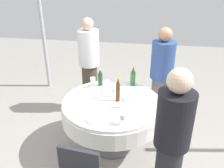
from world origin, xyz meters
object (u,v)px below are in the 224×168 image
object	(u,v)px
wine_glass_far	(93,80)
wine_glass_right	(114,90)
dining_table	(112,111)
wine_glass_rear	(124,100)
bottle_brown_north	(118,90)
plate_south	(139,93)
person_north	(171,141)
wine_glass_south	(101,92)
bottle_dark_green_mid	(100,78)
wine_glass_outer	(123,117)
person_inner	(89,65)
bottle_green_inner	(133,77)
plate_near	(96,119)
person_mid	(161,77)

from	to	relation	value
wine_glass_far	wine_glass_right	bearing A→B (deg)	145.57
dining_table	wine_glass_rear	distance (m)	0.34
bottle_brown_north	plate_south	size ratio (longest dim) A/B	1.39
bottle_brown_north	person_north	distance (m)	1.04
bottle_brown_north	wine_glass_rear	bearing A→B (deg)	120.97
wine_glass_south	wine_glass_rear	bearing A→B (deg)	150.30
bottle_brown_north	bottle_dark_green_mid	distance (m)	0.52
wine_glass_far	wine_glass_outer	xyz separation A→B (m)	(-0.52, 0.84, -0.01)
wine_glass_outer	plate_south	distance (m)	0.76
person_north	person_inner	xyz separation A→B (m)	(1.22, -1.75, 0.01)
dining_table	bottle_green_inner	size ratio (longest dim) A/B	4.58
plate_near	bottle_dark_green_mid	bearing A→B (deg)	-82.18
wine_glass_outer	wine_glass_far	bearing A→B (deg)	-58.05
bottle_dark_green_mid	plate_near	bearing A→B (deg)	97.82
dining_table	wine_glass_right	distance (m)	0.27
wine_glass_outer	wine_glass_south	size ratio (longest dim) A/B	0.98
wine_glass_south	person_mid	world-z (taller)	person_mid
wine_glass_south	wine_glass_right	bearing A→B (deg)	-150.72
bottle_dark_green_mid	person_inner	xyz separation A→B (m)	(0.29, -0.51, -0.02)
wine_glass_rear	plate_near	xyz separation A→B (m)	(0.28, 0.30, -0.10)
bottle_green_inner	wine_glass_outer	bearing A→B (deg)	87.79
bottle_dark_green_mid	person_mid	distance (m)	0.91
plate_near	person_mid	distance (m)	1.35
wine_glass_far	person_mid	xyz separation A→B (m)	(-0.97, -0.33, -0.03)
wine_glass_outer	wine_glass_right	bearing A→B (deg)	-72.73
person_north	bottle_brown_north	bearing A→B (deg)	-93.89
bottle_green_inner	person_north	world-z (taller)	person_north
wine_glass_south	plate_near	bearing A→B (deg)	93.37
wine_glass_rear	person_mid	size ratio (longest dim) A/B	0.10
wine_glass_far	bottle_dark_green_mid	bearing A→B (deg)	-140.66
bottle_dark_green_mid	wine_glass_far	distance (m)	0.12
bottle_brown_north	wine_glass_outer	distance (m)	0.52
wine_glass_south	plate_south	world-z (taller)	wine_glass_south
plate_near	dining_table	bearing A→B (deg)	-105.22
bottle_dark_green_mid	plate_near	world-z (taller)	bottle_dark_green_mid
bottle_dark_green_mid	plate_near	size ratio (longest dim) A/B	1.07
plate_south	person_north	size ratio (longest dim) A/B	0.15
wine_glass_rear	plate_near	bearing A→B (deg)	46.50
bottle_brown_north	wine_glass_south	bearing A→B (deg)	-5.99
dining_table	wine_glass_far	distance (m)	0.55
wine_glass_outer	person_mid	bearing A→B (deg)	-111.18
bottle_brown_north	wine_glass_outer	bearing A→B (deg)	103.09
wine_glass_outer	person_inner	xyz separation A→B (m)	(0.72, -1.43, 0.00)
bottle_brown_north	wine_glass_south	distance (m)	0.23
bottle_brown_north	bottle_green_inner	xyz separation A→B (m)	(-0.16, -0.49, -0.02)
plate_south	person_inner	bearing A→B (deg)	-38.61
wine_glass_right	wine_glass_rear	xyz separation A→B (m)	(-0.17, 0.26, 0.02)
wine_glass_outer	plate_south	size ratio (longest dim) A/B	0.57
bottle_brown_north	person_inner	xyz separation A→B (m)	(0.60, -0.92, -0.05)
wine_glass_far	wine_glass_south	bearing A→B (deg)	120.86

